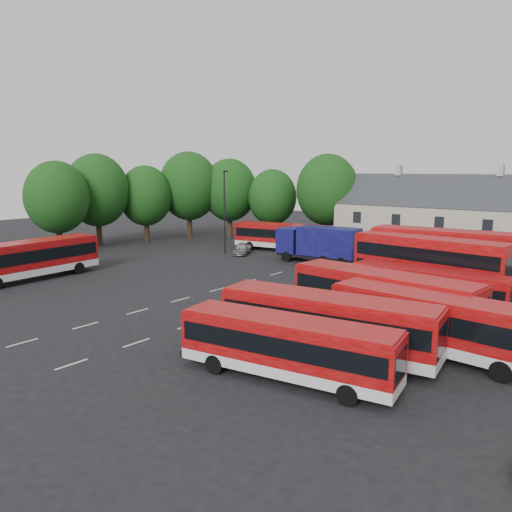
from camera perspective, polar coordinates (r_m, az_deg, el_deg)
The scene contains 16 objects.
ground at distance 39.05m, azimuth -6.43°, elevation -4.39°, with size 140.00×140.00×0.00m, color black.
lane_markings at distance 38.82m, azimuth -1.71°, elevation -4.40°, with size 5.15×33.80×0.01m.
treeline at distance 66.28m, azimuth -7.37°, elevation 7.32°, with size 29.92×32.59×12.01m.
terrace_houses at distance 58.35m, azimuth 25.77°, elevation 3.29°, with size 35.70×7.13×10.06m.
bus_row_a at distance 23.15m, azimuth 3.57°, elevation -9.96°, with size 10.56×3.93×2.92m.
bus_row_b at distance 26.13m, azimuth 8.10°, elevation -7.27°, with size 11.64×4.15×3.22m.
bus_row_c at distance 27.56m, azimuth 19.92°, elevation -6.90°, with size 11.47×3.43×3.20m.
bus_row_d at distance 31.76m, azimuth 14.33°, elevation -4.24°, with size 12.03×3.77×3.35m.
bus_row_e at distance 35.56m, azimuth 19.02°, elevation -3.35°, with size 10.51×2.58×2.96m.
bus_dd_south at distance 39.23m, azimuth 19.14°, elevation -0.87°, with size 11.49×3.62×4.63m.
bus_dd_north at distance 42.25m, azimuth 21.08°, elevation -0.05°, with size 12.09×3.78×4.88m.
bus_west at distance 47.71m, azimuth -24.37°, elevation -0.08°, with size 3.60×12.26×3.42m.
bus_north at distance 58.95m, azimuth 2.95°, elevation 2.44°, with size 11.70×4.61×3.23m.
box_truck at distance 51.71m, azimuth 7.22°, elevation 1.52°, with size 8.79×3.37×3.76m.
silver_car at distance 56.78m, azimuth -1.60°, elevation 0.84°, with size 1.53×3.80×1.29m, color #ACAEB4.
lamppost at distance 56.86m, azimuth -3.60°, elevation 5.30°, with size 0.66×0.35×9.44m.
Camera 1 is at (26.91, -26.61, 9.63)m, focal length 35.00 mm.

